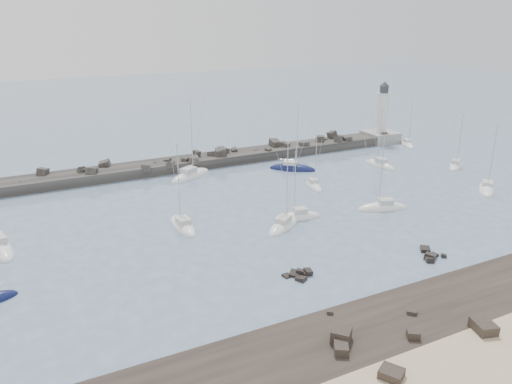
% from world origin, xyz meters
% --- Properties ---
extents(ground, '(400.00, 400.00, 0.00)m').
position_xyz_m(ground, '(0.00, 0.00, 0.00)').
color(ground, slate).
rests_on(ground, ground).
extents(rock_shelf, '(140.00, 12.49, 1.94)m').
position_xyz_m(rock_shelf, '(-0.21, -22.01, 0.02)').
color(rock_shelf, black).
rests_on(rock_shelf, ground).
extents(rock_cluster_near, '(3.55, 3.07, 1.28)m').
position_xyz_m(rock_cluster_near, '(-3.27, -8.58, 0.05)').
color(rock_cluster_near, black).
rests_on(rock_cluster_near, ground).
extents(rock_cluster_far, '(3.58, 3.97, 1.34)m').
position_xyz_m(rock_cluster_far, '(13.73, -11.42, 0.15)').
color(rock_cluster_far, black).
rests_on(rock_cluster_far, ground).
extents(breakwater, '(115.00, 6.92, 4.99)m').
position_xyz_m(breakwater, '(-7.07, 37.99, 0.29)').
color(breakwater, '#2C2A27').
rests_on(breakwater, ground).
extents(lighthouse, '(7.00, 7.00, 14.60)m').
position_xyz_m(lighthouse, '(47.00, 38.00, 3.09)').
color(lighthouse, gray).
rests_on(lighthouse, ground).
extents(sailboat_3, '(2.67, 8.22, 12.93)m').
position_xyz_m(sailboat_3, '(-10.81, 10.68, 0.13)').
color(sailboat_3, white).
rests_on(sailboat_3, ground).
extents(sailboat_4, '(9.99, 7.40, 15.47)m').
position_xyz_m(sailboat_4, '(-2.14, 31.99, 0.15)').
color(sailboat_4, white).
rests_on(sailboat_4, ground).
extents(sailboat_5, '(7.31, 3.58, 11.34)m').
position_xyz_m(sailboat_5, '(5.35, 6.18, 0.15)').
color(sailboat_5, white).
rests_on(sailboat_5, ground).
extents(sailboat_6, '(3.45, 6.62, 10.16)m').
position_xyz_m(sailboat_6, '(15.17, 17.13, 0.13)').
color(sailboat_6, white).
rests_on(sailboat_6, ground).
extents(sailboat_7, '(8.37, 7.01, 13.26)m').
position_xyz_m(sailboat_7, '(2.22, 4.68, 0.13)').
color(sailboat_7, white).
rests_on(sailboat_7, ground).
extents(sailboat_8, '(8.73, 7.85, 14.19)m').
position_xyz_m(sailboat_8, '(17.05, 27.63, 0.14)').
color(sailboat_8, '#101643').
rests_on(sailboat_8, ground).
extents(sailboat_9, '(8.22, 4.80, 12.56)m').
position_xyz_m(sailboat_9, '(18.97, 3.59, 0.15)').
color(sailboat_9, white).
rests_on(sailboat_9, ground).
extents(sailboat_10, '(3.10, 7.90, 12.35)m').
position_xyz_m(sailboat_10, '(33.66, 21.98, 0.15)').
color(sailboat_10, white).
rests_on(sailboat_10, ground).
extents(sailboat_11, '(7.83, 7.30, 12.87)m').
position_xyz_m(sailboat_11, '(40.67, 2.54, 0.13)').
color(sailboat_11, white).
rests_on(sailboat_11, ground).
extents(sailboat_12, '(7.14, 5.85, 11.44)m').
position_xyz_m(sailboat_12, '(46.69, 14.84, 0.14)').
color(sailboat_12, white).
rests_on(sailboat_12, ground).
extents(sailboat_13, '(4.85, 7.08, 10.93)m').
position_xyz_m(sailboat_13, '(50.01, 32.02, 0.13)').
color(sailboat_13, white).
rests_on(sailboat_13, ground).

